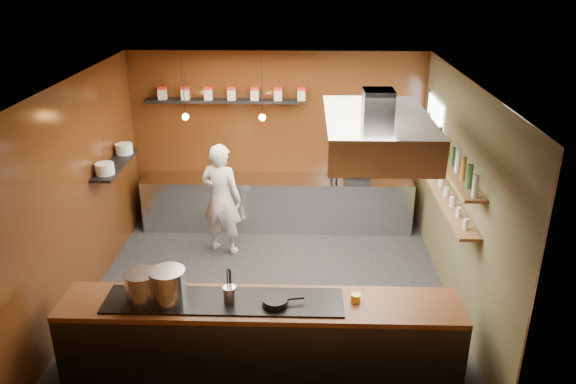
{
  "coord_description": "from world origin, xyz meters",
  "views": [
    {
      "loc": [
        0.46,
        -6.76,
        4.37
      ],
      "look_at": [
        0.24,
        0.4,
        1.39
      ],
      "focal_mm": 35.0,
      "sensor_mm": 36.0,
      "label": 1
    }
  ],
  "objects_px": {
    "extractor_hood": "(376,131)",
    "stockpot_large": "(168,286)",
    "espresso_machine": "(358,169)",
    "stockpot_small": "(142,287)",
    "chef": "(221,199)"
  },
  "relations": [
    {
      "from": "stockpot_small",
      "to": "chef",
      "type": "xyz_separation_m",
      "value": [
        0.45,
        2.87,
        -0.2
      ]
    },
    {
      "from": "stockpot_large",
      "to": "espresso_machine",
      "type": "distance_m",
      "value": 4.46
    },
    {
      "from": "extractor_hood",
      "to": "stockpot_large",
      "type": "distance_m",
      "value": 2.94
    },
    {
      "from": "chef",
      "to": "espresso_machine",
      "type": "bearing_deg",
      "value": -140.31
    },
    {
      "from": "extractor_hood",
      "to": "espresso_machine",
      "type": "xyz_separation_m",
      "value": [
        0.07,
        2.56,
        -1.4
      ]
    },
    {
      "from": "extractor_hood",
      "to": "chef",
      "type": "bearing_deg",
      "value": 142.21
    },
    {
      "from": "stockpot_small",
      "to": "espresso_machine",
      "type": "distance_m",
      "value": 4.62
    },
    {
      "from": "stockpot_small",
      "to": "stockpot_large",
      "type": "bearing_deg",
      "value": -0.69
    },
    {
      "from": "stockpot_small",
      "to": "chef",
      "type": "relative_size",
      "value": 0.2
    },
    {
      "from": "stockpot_large",
      "to": "espresso_machine",
      "type": "relative_size",
      "value": 0.94
    },
    {
      "from": "extractor_hood",
      "to": "stockpot_small",
      "type": "height_order",
      "value": "extractor_hood"
    },
    {
      "from": "stockpot_large",
      "to": "stockpot_small",
      "type": "bearing_deg",
      "value": 179.31
    },
    {
      "from": "extractor_hood",
      "to": "espresso_machine",
      "type": "relative_size",
      "value": 4.9
    },
    {
      "from": "extractor_hood",
      "to": "stockpot_large",
      "type": "xyz_separation_m",
      "value": [
        -2.29,
        -1.23,
        -1.38
      ]
    },
    {
      "from": "stockpot_large",
      "to": "extractor_hood",
      "type": "bearing_deg",
      "value": 28.18
    }
  ]
}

